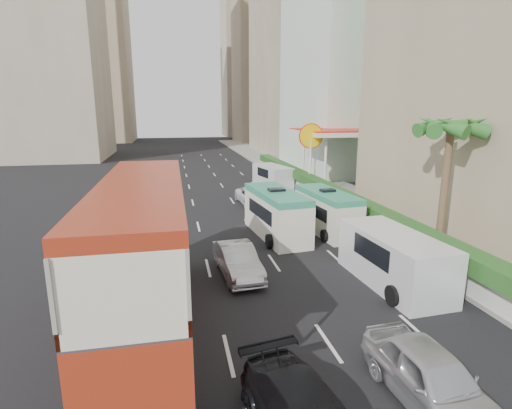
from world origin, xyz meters
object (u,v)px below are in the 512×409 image
object	(u,v)px
van_asset	(253,204)
palm_tree	(444,192)
panel_van_near	(394,259)
panel_van_far	(272,176)
car_silver_lane_b	(429,404)
shell_station	(334,159)
minibus_far	(327,212)
car_silver_lane_a	(238,275)
minibus_near	(276,214)
double_decker_bus	(145,259)

from	to	relation	value
van_asset	palm_tree	size ratio (longest dim) A/B	0.71
panel_van_near	panel_van_far	xyz separation A→B (m)	(0.41, 22.74, -0.10)
car_silver_lane_b	shell_station	xyz separation A→B (m)	(8.93, 28.10, 2.75)
van_asset	minibus_far	distance (m)	8.68
minibus_far	panel_van_far	world-z (taller)	minibus_far
car_silver_lane_a	car_silver_lane_b	size ratio (longest dim) A/B	0.96
minibus_near	panel_van_far	size ratio (longest dim) A/B	1.19
double_decker_bus	van_asset	world-z (taller)	double_decker_bus
car_silver_lane_a	car_silver_lane_b	distance (m)	9.62
panel_van_near	minibus_far	bearing A→B (deg)	86.12
car_silver_lane_b	panel_van_near	bearing A→B (deg)	63.32
van_asset	minibus_near	bearing A→B (deg)	-96.58
double_decker_bus	van_asset	size ratio (longest dim) A/B	2.42
car_silver_lane_b	minibus_far	bearing A→B (deg)	74.96
car_silver_lane_a	van_asset	size ratio (longest dim) A/B	0.93
car_silver_lane_a	minibus_far	bearing A→B (deg)	35.66
panel_van_far	palm_tree	world-z (taller)	palm_tree
van_asset	shell_station	distance (m)	10.85
shell_station	double_decker_bus	bearing A→B (deg)	-124.82
car_silver_lane_a	panel_van_far	xyz separation A→B (m)	(6.72, 20.50, 1.02)
double_decker_bus	minibus_near	xyz separation A→B (m)	(6.77, 9.17, -1.18)
minibus_near	shell_station	distance (m)	16.69
car_silver_lane_a	palm_tree	bearing A→B (deg)	-4.57
double_decker_bus	minibus_far	size ratio (longest dim) A/B	1.96
car_silver_lane_b	panel_van_near	xyz separation A→B (m)	(2.87, 6.75, 1.12)
palm_tree	panel_van_near	bearing A→B (deg)	-148.63
palm_tree	double_decker_bus	bearing A→B (deg)	-163.84
van_asset	car_silver_lane_a	bearing A→B (deg)	-108.72
double_decker_bus	car_silver_lane_a	bearing A→B (deg)	46.91
panel_van_near	minibus_near	bearing A→B (deg)	109.38
van_asset	minibus_far	xyz separation A→B (m)	(2.92, -8.08, 1.25)
panel_van_far	car_silver_lane_b	bearing A→B (deg)	-107.98
van_asset	palm_tree	bearing A→B (deg)	-67.98
minibus_near	panel_van_near	xyz separation A→B (m)	(3.17, -7.52, -0.23)
palm_tree	shell_station	world-z (taller)	palm_tree
double_decker_bus	panel_van_far	bearing A→B (deg)	67.00
minibus_far	car_silver_lane_b	bearing A→B (deg)	-106.67
car_silver_lane_b	minibus_near	xyz separation A→B (m)	(-0.29, 14.27, 1.35)
van_asset	panel_van_near	xyz separation A→B (m)	(2.87, -15.82, 1.12)
van_asset	panel_van_far	distance (m)	7.72
panel_van_far	minibus_far	bearing A→B (deg)	-102.97
car_silver_lane_b	minibus_far	world-z (taller)	minibus_far
minibus_near	shell_station	size ratio (longest dim) A/B	0.76
double_decker_bus	panel_van_near	xyz separation A→B (m)	(9.94, 1.65, -1.41)
car_silver_lane_b	panel_van_far	xyz separation A→B (m)	(3.28, 29.49, 1.02)
palm_tree	shell_station	bearing A→B (deg)	83.40
palm_tree	van_asset	bearing A→B (deg)	116.53
shell_station	minibus_near	bearing A→B (deg)	-123.70
panel_van_far	minibus_near	bearing A→B (deg)	-114.85
palm_tree	shell_station	size ratio (longest dim) A/B	0.80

